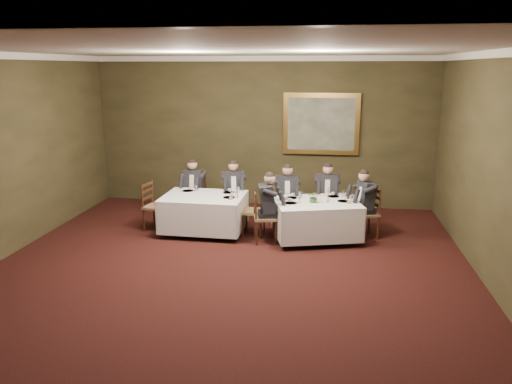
% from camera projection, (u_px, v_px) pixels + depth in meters
% --- Properties ---
extents(ground, '(10.00, 10.00, 0.00)m').
position_uv_depth(ground, '(218.00, 292.00, 7.43)').
color(ground, black).
rests_on(ground, ground).
extents(ceiling, '(8.00, 10.00, 0.10)m').
position_uv_depth(ceiling, '(214.00, 48.00, 6.58)').
color(ceiling, silver).
rests_on(ceiling, back_wall).
extents(back_wall, '(8.00, 0.10, 3.50)m').
position_uv_depth(back_wall, '(263.00, 132.00, 11.80)').
color(back_wall, '#2E2B17').
rests_on(back_wall, ground).
extents(crown_molding, '(8.00, 10.00, 0.12)m').
position_uv_depth(crown_molding, '(214.00, 52.00, 6.60)').
color(crown_molding, white).
rests_on(crown_molding, back_wall).
extents(table_main, '(1.86, 1.60, 0.67)m').
position_uv_depth(table_main, '(316.00, 217.00, 9.57)').
color(table_main, black).
rests_on(table_main, ground).
extents(table_second, '(1.64, 1.27, 0.67)m').
position_uv_depth(table_second, '(204.00, 211.00, 10.00)').
color(table_second, black).
rests_on(table_second, ground).
extents(chair_main_backleft, '(0.50, 0.48, 1.00)m').
position_uv_depth(chair_main_backleft, '(286.00, 214.00, 10.34)').
color(chair_main_backleft, olive).
rests_on(chair_main_backleft, ground).
extents(diner_main_backleft, '(0.47, 0.53, 1.35)m').
position_uv_depth(diner_main_backleft, '(287.00, 204.00, 10.28)').
color(diner_main_backleft, black).
rests_on(diner_main_backleft, chair_main_backleft).
extents(chair_main_backright, '(0.45, 0.44, 1.00)m').
position_uv_depth(chair_main_backright, '(326.00, 213.00, 10.45)').
color(chair_main_backright, olive).
rests_on(chair_main_backright, ground).
extents(diner_main_backright, '(0.43, 0.49, 1.35)m').
position_uv_depth(diner_main_backright, '(327.00, 202.00, 10.38)').
color(diner_main_backright, black).
rests_on(diner_main_backright, chair_main_backright).
extents(chair_main_endleft, '(0.51, 0.52, 1.00)m').
position_uv_depth(chair_main_endleft, '(265.00, 227.00, 9.49)').
color(chair_main_endleft, olive).
rests_on(chair_main_endleft, ground).
extents(diner_main_endleft, '(0.56, 0.50, 1.35)m').
position_uv_depth(diner_main_endleft, '(265.00, 216.00, 9.44)').
color(diner_main_endleft, black).
rests_on(diner_main_endleft, chair_main_endleft).
extents(chair_main_endright, '(0.56, 0.57, 1.00)m').
position_uv_depth(chair_main_endright, '(366.00, 223.00, 9.74)').
color(chair_main_endright, olive).
rests_on(chair_main_endright, ground).
extents(diner_main_endright, '(0.60, 0.55, 1.35)m').
position_uv_depth(diner_main_endright, '(366.00, 212.00, 9.68)').
color(diner_main_endright, black).
rests_on(diner_main_endright, chair_main_endright).
extents(chair_sec_backleft, '(0.48, 0.47, 1.00)m').
position_uv_depth(chair_sec_backleft, '(195.00, 207.00, 10.91)').
color(chair_sec_backleft, olive).
rests_on(chair_sec_backleft, ground).
extents(diner_sec_backleft, '(0.45, 0.52, 1.35)m').
position_uv_depth(diner_sec_backleft, '(195.00, 197.00, 10.84)').
color(diner_sec_backleft, black).
rests_on(diner_sec_backleft, chair_sec_backleft).
extents(chair_sec_backright, '(0.52, 0.51, 1.00)m').
position_uv_depth(chair_sec_backright, '(234.00, 208.00, 10.77)').
color(chair_sec_backright, olive).
rests_on(chair_sec_backright, ground).
extents(diner_sec_backright, '(0.50, 0.56, 1.35)m').
position_uv_depth(diner_sec_backright, '(234.00, 198.00, 10.70)').
color(diner_sec_backright, black).
rests_on(diner_sec_backright, chair_sec_backright).
extents(chair_sec_endright, '(0.44, 0.46, 1.00)m').
position_uv_depth(chair_sec_endright, '(254.00, 221.00, 9.88)').
color(chair_sec_endright, olive).
rests_on(chair_sec_endright, ground).
extents(chair_sec_endleft, '(0.50, 0.52, 1.00)m').
position_uv_depth(chair_sec_endleft, '(156.00, 216.00, 10.21)').
color(chair_sec_endleft, olive).
rests_on(chair_sec_endleft, ground).
extents(centerpiece, '(0.23, 0.20, 0.25)m').
position_uv_depth(centerpiece, '(314.00, 196.00, 9.39)').
color(centerpiece, '#2D5926').
rests_on(centerpiece, table_main).
extents(candlestick, '(0.06, 0.06, 0.43)m').
position_uv_depth(candlestick, '(328.00, 194.00, 9.43)').
color(candlestick, '#A77333').
rests_on(candlestick, table_main).
extents(place_setting_table_main, '(0.33, 0.31, 0.14)m').
position_uv_depth(place_setting_table_main, '(294.00, 196.00, 9.77)').
color(place_setting_table_main, white).
rests_on(place_setting_table_main, table_main).
extents(place_setting_table_second, '(0.33, 0.31, 0.14)m').
position_uv_depth(place_setting_table_second, '(191.00, 189.00, 10.33)').
color(place_setting_table_second, white).
rests_on(place_setting_table_second, table_second).
extents(painting, '(1.75, 0.09, 1.41)m').
position_uv_depth(painting, '(321.00, 124.00, 11.50)').
color(painting, tan).
rests_on(painting, back_wall).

